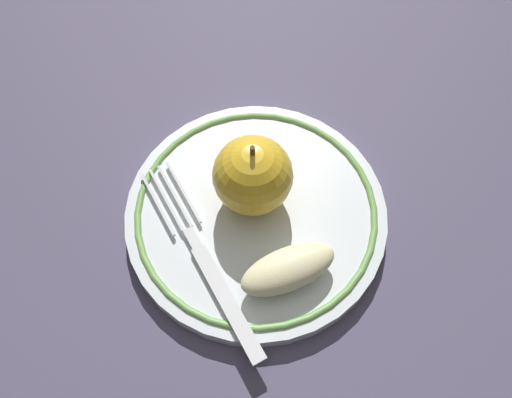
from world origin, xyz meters
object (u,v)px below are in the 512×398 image
object	(u,v)px
plate	(256,215)
fork	(206,263)
apple_slice_front	(288,269)
apple_red_whole	(253,175)

from	to	relation	value
plate	fork	bearing A→B (deg)	127.14
fork	plate	bearing A→B (deg)	-68.98
apple_slice_front	fork	world-z (taller)	apple_slice_front
plate	fork	distance (m)	0.06
apple_slice_front	plate	bearing A→B (deg)	90.16
plate	fork	world-z (taller)	fork
apple_red_whole	fork	world-z (taller)	apple_red_whole
plate	apple_slice_front	size ratio (longest dim) A/B	2.84
plate	apple_red_whole	bearing A→B (deg)	-2.69
plate	apple_red_whole	xyz separation A→B (m)	(0.01, -0.00, 0.04)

